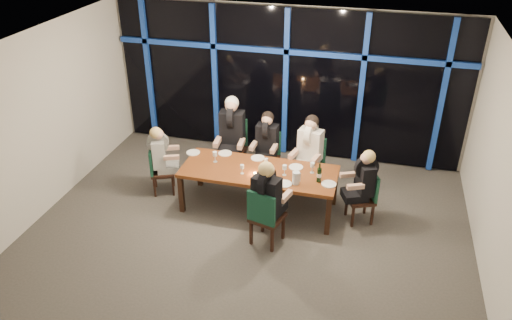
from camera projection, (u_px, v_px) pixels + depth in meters
The scene contains 29 objects.
room at pixel (245, 120), 7.01m from camera, with size 7.04×7.00×3.02m.
window_wall at pixel (287, 81), 9.72m from camera, with size 6.86×0.43×2.94m.
dining_table at pixel (259, 174), 8.34m from camera, with size 2.60×1.00×0.75m.
chair_far_left at pixel (233, 144), 9.44m from camera, with size 0.54×0.54×1.08m.
chair_far_mid at pixel (268, 153), 9.31m from camera, with size 0.45×0.45×0.94m.
chair_far_right at pixel (310, 161), 8.97m from camera, with size 0.56×0.56×1.00m.
chair_end_left at pixel (158, 168), 8.88m from camera, with size 0.53×0.53×0.88m.
chair_end_right at pixel (366, 194), 8.12m from camera, with size 0.54×0.54×0.89m.
chair_near_mid at pixel (265, 215), 7.52m from camera, with size 0.56×0.56×0.99m.
diner_far_left at pixel (232, 126), 9.16m from camera, with size 0.56×0.69×1.05m.
diner_far_mid at pixel (267, 137), 9.06m from camera, with size 0.48×0.59×0.91m.
diner_far_right at pixel (310, 143), 8.72m from camera, with size 0.56×0.67×0.97m.
diner_end_left at pixel (161, 150), 8.72m from camera, with size 0.60×0.54×0.86m.
diner_end_right at pixel (363, 176), 7.94m from camera, with size 0.61×0.56×0.87m.
diner_near_mid at pixel (268, 191), 7.39m from camera, with size 0.57×0.67×0.97m.
plate_far_left at pixel (225, 153), 8.81m from camera, with size 0.24×0.24×0.01m, color white.
plate_far_mid at pixel (258, 158), 8.65m from camera, with size 0.24×0.24×0.01m, color white.
plate_far_right at pixel (296, 167), 8.38m from camera, with size 0.24×0.24×0.01m, color white.
plate_end_left at pixel (193, 153), 8.83m from camera, with size 0.24×0.24×0.01m, color white.
plate_end_right at pixel (329, 184), 7.91m from camera, with size 0.24×0.24×0.01m, color white.
plate_near_mid at pixel (284, 184), 7.91m from camera, with size 0.24×0.24×0.01m, color white.
wine_bottle at pixel (319, 175), 7.93m from camera, with size 0.08×0.08×0.33m.
water_pitcher at pixel (296, 178), 7.88m from camera, with size 0.13×0.12×0.21m.
tea_light at pixel (255, 173), 8.19m from camera, with size 0.05×0.05×0.03m, color #FFAE4C.
wine_glass_a at pixel (242, 167), 8.15m from camera, with size 0.06×0.06×0.16m.
wine_glass_b at pixel (266, 161), 8.34m from camera, with size 0.06×0.06×0.16m.
wine_glass_c at pixel (285, 168), 8.10m from camera, with size 0.07×0.07×0.19m.
wine_glass_d at pixel (215, 155), 8.49m from camera, with size 0.07×0.07×0.19m.
wine_glass_e at pixel (312, 165), 8.17m from camera, with size 0.07×0.07×0.19m.
Camera 1 is at (1.77, -6.15, 4.95)m, focal length 35.00 mm.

